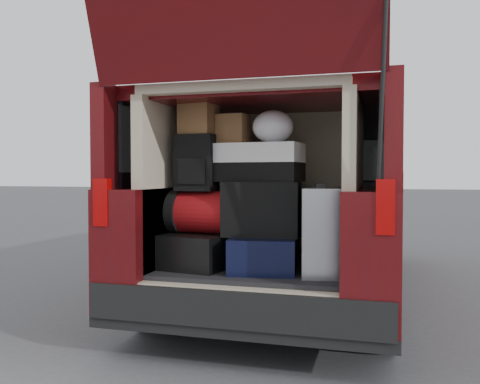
{
  "coord_description": "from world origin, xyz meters",
  "views": [
    {
      "loc": [
        0.84,
        -3.17,
        1.2
      ],
      "look_at": [
        -0.11,
        0.2,
        1.07
      ],
      "focal_mm": 38.0,
      "sensor_mm": 36.0,
      "label": 1
    }
  ],
  "objects_px": {
    "navy_hardshell": "(264,253)",
    "black_soft_case": "(262,209)",
    "silver_roller": "(320,232)",
    "red_duffel": "(203,212)",
    "backpack": "(196,163)",
    "black_hardshell": "(203,249)",
    "twotone_duffel": "(259,163)"
  },
  "relations": [
    {
      "from": "navy_hardshell",
      "to": "black_soft_case",
      "type": "height_order",
      "value": "black_soft_case"
    },
    {
      "from": "navy_hardshell",
      "to": "red_duffel",
      "type": "height_order",
      "value": "red_duffel"
    },
    {
      "from": "black_soft_case",
      "to": "navy_hardshell",
      "type": "bearing_deg",
      "value": -49.06
    },
    {
      "from": "black_hardshell",
      "to": "black_soft_case",
      "type": "bearing_deg",
      "value": 7.74
    },
    {
      "from": "navy_hardshell",
      "to": "backpack",
      "type": "bearing_deg",
      "value": 173.22
    },
    {
      "from": "black_hardshell",
      "to": "backpack",
      "type": "height_order",
      "value": "backpack"
    },
    {
      "from": "navy_hardshell",
      "to": "black_soft_case",
      "type": "distance_m",
      "value": 0.3
    },
    {
      "from": "black_hardshell",
      "to": "navy_hardshell",
      "type": "bearing_deg",
      "value": 5.37
    },
    {
      "from": "black_hardshell",
      "to": "twotone_duffel",
      "type": "height_order",
      "value": "twotone_duffel"
    },
    {
      "from": "silver_roller",
      "to": "red_duffel",
      "type": "relative_size",
      "value": 1.23
    },
    {
      "from": "silver_roller",
      "to": "backpack",
      "type": "height_order",
      "value": "backpack"
    },
    {
      "from": "red_duffel",
      "to": "black_soft_case",
      "type": "relative_size",
      "value": 0.9
    },
    {
      "from": "silver_roller",
      "to": "backpack",
      "type": "bearing_deg",
      "value": 167.22
    },
    {
      "from": "navy_hardshell",
      "to": "black_soft_case",
      "type": "bearing_deg",
      "value": 127.86
    },
    {
      "from": "black_soft_case",
      "to": "backpack",
      "type": "relative_size",
      "value": 1.3
    },
    {
      "from": "backpack",
      "to": "navy_hardshell",
      "type": "bearing_deg",
      "value": 3.79
    },
    {
      "from": "black_hardshell",
      "to": "backpack",
      "type": "bearing_deg",
      "value": -116.81
    },
    {
      "from": "silver_roller",
      "to": "twotone_duffel",
      "type": "distance_m",
      "value": 0.64
    },
    {
      "from": "backpack",
      "to": "twotone_duffel",
      "type": "bearing_deg",
      "value": 14.21
    },
    {
      "from": "red_duffel",
      "to": "backpack",
      "type": "xyz_separation_m",
      "value": [
        -0.04,
        -0.03,
        0.34
      ]
    },
    {
      "from": "navy_hardshell",
      "to": "silver_roller",
      "type": "distance_m",
      "value": 0.42
    },
    {
      "from": "black_hardshell",
      "to": "navy_hardshell",
      "type": "relative_size",
      "value": 1.12
    },
    {
      "from": "navy_hardshell",
      "to": "black_hardshell",
      "type": "bearing_deg",
      "value": 167.57
    },
    {
      "from": "navy_hardshell",
      "to": "silver_roller",
      "type": "height_order",
      "value": "silver_roller"
    },
    {
      "from": "black_hardshell",
      "to": "navy_hardshell",
      "type": "height_order",
      "value": "black_hardshell"
    },
    {
      "from": "silver_roller",
      "to": "backpack",
      "type": "xyz_separation_m",
      "value": [
        -0.86,
        0.06,
        0.45
      ]
    },
    {
      "from": "backpack",
      "to": "silver_roller",
      "type": "bearing_deg",
      "value": -0.7
    },
    {
      "from": "silver_roller",
      "to": "black_soft_case",
      "type": "height_order",
      "value": "black_soft_case"
    },
    {
      "from": "backpack",
      "to": "twotone_duffel",
      "type": "height_order",
      "value": "backpack"
    },
    {
      "from": "red_duffel",
      "to": "black_hardshell",
      "type": "bearing_deg",
      "value": 115.78
    },
    {
      "from": "silver_roller",
      "to": "red_duffel",
      "type": "xyz_separation_m",
      "value": [
        -0.83,
        0.09,
        0.1
      ]
    },
    {
      "from": "black_hardshell",
      "to": "silver_roller",
      "type": "xyz_separation_m",
      "value": [
        0.83,
        -0.1,
        0.16
      ]
    }
  ]
}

